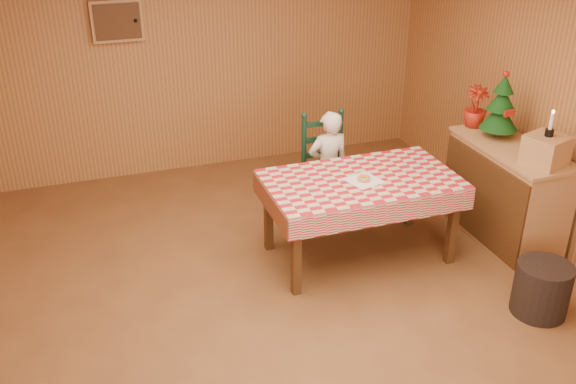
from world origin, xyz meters
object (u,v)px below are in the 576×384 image
object	(u,v)px
crate	(546,150)
dining_table	(361,187)
ladder_chair	(326,170)
shelf_unit	(505,193)
seated_child	(328,167)
christmas_tree	(501,108)
storage_bin	(542,289)

from	to	relation	value
crate	dining_table	bearing A→B (deg)	158.69
ladder_chair	shelf_unit	bearing A→B (deg)	-33.83
dining_table	seated_child	size ratio (longest dim) A/B	1.47
ladder_chair	dining_table	bearing A→B (deg)	-90.00
christmas_tree	storage_bin	size ratio (longest dim) A/B	1.44
dining_table	shelf_unit	bearing A→B (deg)	-6.02
dining_table	seated_child	xyz separation A→B (m)	(-0.00, 0.73, -0.13)
dining_table	shelf_unit	xyz separation A→B (m)	(1.39, -0.15, -0.22)
shelf_unit	storage_bin	world-z (taller)	shelf_unit
dining_table	shelf_unit	distance (m)	1.42
seated_child	dining_table	bearing A→B (deg)	90.00
seated_child	crate	distance (m)	1.96
storage_bin	christmas_tree	bearing A→B (deg)	73.11
ladder_chair	storage_bin	bearing A→B (deg)	-63.62
seated_child	christmas_tree	distance (m)	1.67
dining_table	ladder_chair	size ratio (longest dim) A/B	1.53
crate	storage_bin	distance (m)	1.15
crate	storage_bin	xyz separation A→B (m)	(-0.40, -0.68, -0.84)
ladder_chair	seated_child	size ratio (longest dim) A/B	0.96
seated_child	christmas_tree	bearing A→B (deg)	155.90
shelf_unit	crate	xyz separation A→B (m)	(0.01, -0.40, 0.59)
seated_child	storage_bin	xyz separation A→B (m)	(1.00, -1.96, -0.35)
ladder_chair	christmas_tree	bearing A→B (deg)	-26.01
ladder_chair	storage_bin	xyz separation A→B (m)	(1.00, -2.01, -0.29)
seated_child	crate	bearing A→B (deg)	137.68
seated_child	shelf_unit	size ratio (longest dim) A/B	0.91
storage_bin	seated_child	bearing A→B (deg)	117.04
seated_child	shelf_unit	distance (m)	1.65
shelf_unit	seated_child	bearing A→B (deg)	147.82
seated_child	storage_bin	world-z (taller)	seated_child
shelf_unit	christmas_tree	size ratio (longest dim) A/B	2.00
dining_table	christmas_tree	distance (m)	1.50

